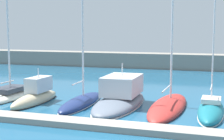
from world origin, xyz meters
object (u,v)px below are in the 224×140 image
Objects in this scene: motorboat_slate_fourth at (120,97)px; sailboat_teal_sixth at (211,110)px; motorboat_sand_second at (36,96)px; sailboat_red_fifth at (168,106)px; sailboat_ivory_nearest at (9,95)px; mooring_buoy_yellow at (139,75)px; sailboat_navy_third at (81,101)px.

sailboat_teal_sixth is (7.26, -0.79, -0.40)m from motorboat_slate_fourth.
sailboat_red_fifth is at bearing -82.55° from motorboat_sand_second.
sailboat_ivory_nearest reaches higher than motorboat_slate_fourth.
sailboat_ivory_nearest is at bearing 92.88° from motorboat_slate_fourth.
motorboat_sand_second is (3.28, -0.78, 0.22)m from sailboat_ivory_nearest.
motorboat_sand_second is at bearing -103.70° from mooring_buoy_yellow.
sailboat_ivory_nearest is at bearing 93.63° from sailboat_red_fifth.
motorboat_slate_fourth reaches higher than motorboat_sand_second.
sailboat_navy_third is at bearing -83.94° from motorboat_sand_second.
sailboat_red_fifth is (3.99, -0.06, -0.45)m from motorboat_slate_fourth.
sailboat_navy_third is 0.92× the size of sailboat_red_fifth.
sailboat_red_fifth is 25.86× the size of mooring_buoy_yellow.
mooring_buoy_yellow is (4.72, 19.35, -0.55)m from motorboat_sand_second.
motorboat_sand_second reaches higher than mooring_buoy_yellow.
sailboat_teal_sixth is (10.45, 0.09, -0.05)m from sailboat_navy_third.
sailboat_ivory_nearest is 1.07× the size of sailboat_red_fifth.
mooring_buoy_yellow is at bearing -11.91° from motorboat_sand_second.
motorboat_slate_fourth is 4.02m from sailboat_red_fifth.
sailboat_navy_third reaches higher than mooring_buoy_yellow.
motorboat_slate_fourth reaches higher than mooring_buoy_yellow.
sailboat_red_fifth is at bearing -70.19° from mooring_buoy_yellow.
sailboat_teal_sixth is (3.27, -0.72, 0.06)m from sailboat_red_fifth.
sailboat_ivory_nearest is at bearing 90.62° from sailboat_teal_sixth.
sailboat_red_fifth reaches higher than mooring_buoy_yellow.
mooring_buoy_yellow is (-9.84, 18.95, -0.31)m from sailboat_teal_sixth.
sailboat_ivory_nearest reaches higher than sailboat_navy_third.
sailboat_navy_third is 10.45m from sailboat_teal_sixth.
sailboat_ivory_nearest is 17.84m from sailboat_teal_sixth.
motorboat_slate_fourth is (3.19, 0.88, 0.35)m from sailboat_navy_third.
sailboat_navy_third is at bearing -90.65° from sailboat_ivory_nearest.
sailboat_red_fifth reaches higher than motorboat_sand_second.
sailboat_navy_third is at bearing 106.06° from motorboat_slate_fourth.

